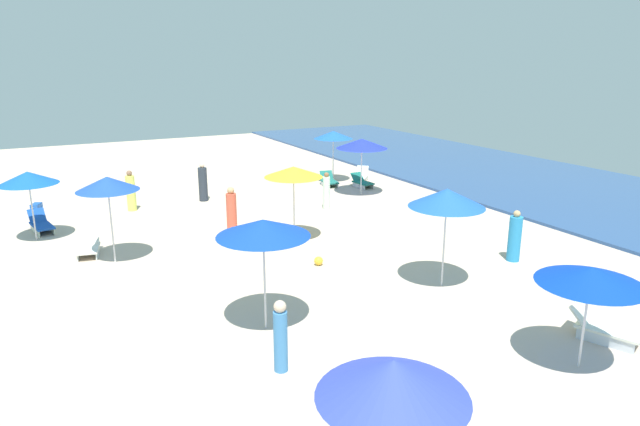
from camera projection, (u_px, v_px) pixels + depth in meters
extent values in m
cube|color=#2B4D85|center=(627.00, 204.00, 24.18)|extent=(60.00, 11.28, 0.12)
cylinder|color=silver|center=(112.00, 227.00, 17.21)|extent=(0.05, 0.05, 2.30)
cone|color=blue|center=(107.00, 184.00, 16.84)|extent=(1.86, 1.86, 0.43)
cube|color=silver|center=(79.00, 254.00, 17.94)|extent=(1.00, 0.24, 0.22)
cube|color=silver|center=(98.00, 252.00, 18.09)|extent=(1.00, 0.24, 0.22)
cube|color=silver|center=(88.00, 249.00, 17.97)|extent=(1.23, 0.87, 0.06)
cube|color=silver|center=(89.00, 239.00, 18.40)|extent=(0.48, 0.68, 0.37)
cylinder|color=silver|center=(33.00, 212.00, 19.35)|extent=(0.05, 0.05, 2.01)
cone|color=blue|center=(28.00, 178.00, 19.02)|extent=(1.95, 1.95, 0.44)
cube|color=silver|center=(35.00, 230.00, 20.31)|extent=(1.22, 0.28, 0.23)
cube|color=silver|center=(50.00, 228.00, 20.62)|extent=(1.22, 0.28, 0.23)
cube|color=#184BB0|center=(42.00, 225.00, 20.43)|extent=(1.46, 0.85, 0.06)
cube|color=#184BB0|center=(37.00, 216.00, 20.84)|extent=(0.52, 0.64, 0.49)
cylinder|color=silver|center=(265.00, 283.00, 12.94)|extent=(0.05, 0.05, 2.28)
cone|color=#1441BC|center=(263.00, 228.00, 12.59)|extent=(2.15, 2.15, 0.39)
cylinder|color=silver|center=(444.00, 247.00, 15.40)|extent=(0.05, 0.05, 2.28)
cone|color=blue|center=(447.00, 198.00, 15.02)|extent=(2.07, 2.07, 0.50)
cylinder|color=silver|center=(584.00, 326.00, 11.35)|extent=(0.05, 0.05, 1.84)
cone|color=#0B38CF|center=(591.00, 275.00, 11.06)|extent=(2.12, 2.12, 0.35)
cube|color=silver|center=(605.00, 341.00, 12.38)|extent=(1.12, 0.49, 0.26)
cube|color=silver|center=(611.00, 332.00, 12.80)|extent=(1.12, 0.49, 0.26)
cube|color=white|center=(609.00, 330.00, 12.55)|extent=(1.48, 1.12, 0.06)
cube|color=white|center=(581.00, 313.00, 12.87)|extent=(0.63, 0.74, 0.46)
cylinder|color=silver|center=(333.00, 160.00, 28.54)|extent=(0.05, 0.05, 2.21)
cone|color=blue|center=(333.00, 135.00, 28.19)|extent=(1.95, 1.95, 0.39)
cube|color=silver|center=(324.00, 185.00, 27.68)|extent=(0.98, 0.23, 0.21)
cube|color=silver|center=(335.00, 184.00, 27.84)|extent=(0.98, 0.23, 0.21)
cube|color=#207364|center=(329.00, 182.00, 27.73)|extent=(1.21, 0.87, 0.06)
cube|color=#207364|center=(326.00, 175.00, 28.13)|extent=(0.44, 0.68, 0.46)
cube|color=silver|center=(356.00, 179.00, 28.88)|extent=(0.83, 0.73, 0.23)
cube|color=silver|center=(366.00, 180.00, 28.77)|extent=(0.83, 0.73, 0.23)
cube|color=white|center=(361.00, 177.00, 28.79)|extent=(1.31, 1.25, 0.06)
cube|color=white|center=(362.00, 170.00, 29.23)|extent=(0.60, 0.63, 0.47)
cylinder|color=silver|center=(361.00, 172.00, 25.88)|extent=(0.05, 0.05, 2.16)
cone|color=#2132D7|center=(362.00, 144.00, 25.53)|extent=(2.34, 2.34, 0.44)
cube|color=silver|center=(359.00, 186.00, 27.36)|extent=(1.00, 0.10, 0.22)
cube|color=silver|center=(367.00, 185.00, 27.62)|extent=(1.00, 0.10, 0.22)
cube|color=#196E5E|center=(363.00, 183.00, 27.45)|extent=(1.14, 0.68, 0.06)
cube|color=#196E5E|center=(357.00, 177.00, 27.81)|extent=(0.43, 0.61, 0.42)
cylinder|color=silver|center=(294.00, 209.00, 19.21)|extent=(0.05, 0.05, 2.27)
cone|color=gold|center=(293.00, 172.00, 18.86)|extent=(1.99, 1.99, 0.36)
cone|color=blue|center=(393.00, 378.00, 7.01)|extent=(1.98, 1.98, 0.53)
cylinder|color=#D9F9D8|center=(326.00, 193.00, 23.47)|extent=(0.37, 0.37, 1.37)
sphere|color=#8E623E|center=(326.00, 175.00, 23.26)|extent=(0.20, 0.20, 0.20)
cylinder|color=#2D3540|center=(203.00, 184.00, 24.81)|extent=(0.46, 0.46, 1.49)
sphere|color=beige|center=(202.00, 166.00, 24.58)|extent=(0.22, 0.22, 0.22)
cylinder|color=#4082C2|center=(281.00, 341.00, 11.28)|extent=(0.35, 0.35, 1.30)
sphere|color=beige|center=(280.00, 307.00, 11.08)|extent=(0.25, 0.25, 0.25)
cylinder|color=#E55A42|center=(232.00, 213.00, 20.38)|extent=(0.46, 0.46, 1.44)
sphere|color=tan|center=(231.00, 190.00, 20.15)|extent=(0.25, 0.25, 0.25)
cylinder|color=#E9ED64|center=(131.00, 193.00, 23.22)|extent=(0.48, 0.48, 1.48)
sphere|color=#8E664B|center=(129.00, 173.00, 22.99)|extent=(0.23, 0.23, 0.23)
cylinder|color=#298CCA|center=(515.00, 239.00, 17.46)|extent=(0.56, 0.56, 1.43)
sphere|color=tan|center=(517.00, 214.00, 17.24)|extent=(0.22, 0.22, 0.22)
sphere|color=yellow|center=(319.00, 261.00, 17.21)|extent=(0.27, 0.27, 0.27)
cube|color=blue|center=(36.00, 207.00, 23.27)|extent=(0.59, 0.50, 0.32)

